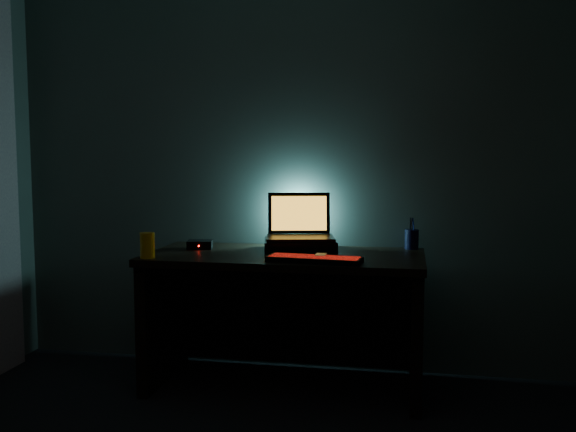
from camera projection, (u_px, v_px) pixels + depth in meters
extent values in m
cube|color=#434D47|center=(297.00, 161.00, 3.82)|extent=(3.50, 0.00, 2.50)
cube|color=black|center=(285.00, 257.00, 3.50)|extent=(1.50, 0.70, 0.04)
cube|color=black|center=(163.00, 318.00, 3.67)|extent=(0.06, 0.64, 0.71)
cube|color=black|center=(416.00, 331.00, 3.40)|extent=(0.06, 0.64, 0.71)
cube|color=black|center=(295.00, 310.00, 3.86)|extent=(1.38, 0.02, 0.65)
cube|color=black|center=(300.00, 245.00, 3.62)|extent=(0.45, 0.38, 0.06)
cube|color=black|center=(300.00, 238.00, 3.62)|extent=(0.43, 0.34, 0.02)
cube|color=black|center=(299.00, 213.00, 3.74)|extent=(0.36, 0.12, 0.24)
cube|color=#FFA31A|center=(299.00, 213.00, 3.73)|extent=(0.32, 0.10, 0.20)
cube|color=black|center=(315.00, 259.00, 3.23)|extent=(0.49, 0.20, 0.03)
cube|color=red|center=(315.00, 256.00, 3.23)|extent=(0.47, 0.18, 0.00)
cube|color=navy|center=(321.00, 260.00, 3.29)|extent=(0.22, 0.20, 0.00)
cube|color=gray|center=(321.00, 257.00, 3.28)|extent=(0.05, 0.09, 0.03)
cylinder|color=black|center=(412.00, 239.00, 3.66)|extent=(0.10, 0.10, 0.11)
cylinder|color=#F1AB0C|center=(147.00, 245.00, 3.35)|extent=(0.09, 0.09, 0.13)
cube|color=black|center=(200.00, 245.00, 3.68)|extent=(0.16, 0.14, 0.05)
sphere|color=#FF0C07|center=(199.00, 246.00, 3.63)|extent=(0.01, 0.01, 0.01)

